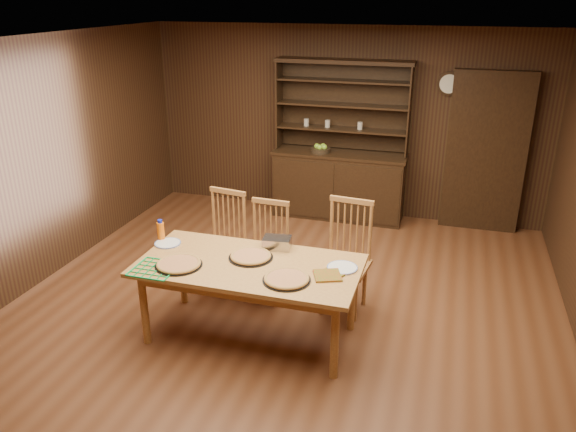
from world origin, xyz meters
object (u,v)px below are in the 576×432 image
(chair_left, at_px, (225,237))
(chair_center, at_px, (268,247))
(china_hutch, at_px, (339,176))
(dining_table, at_px, (249,271))
(chair_right, at_px, (347,252))
(juice_bottle, at_px, (161,231))

(chair_left, distance_m, chair_center, 0.50)
(china_hutch, height_order, chair_center, china_hutch)
(dining_table, relative_size, chair_left, 1.83)
(china_hutch, distance_m, chair_center, 2.41)
(chair_left, distance_m, chair_right, 1.32)
(chair_left, bearing_deg, dining_table, -45.96)
(chair_left, bearing_deg, chair_right, 6.99)
(chair_center, bearing_deg, china_hutch, 86.77)
(chair_center, xyz_separation_m, juice_bottle, (-0.90, -0.56, 0.30))
(china_hutch, xyz_separation_m, chair_right, (0.58, -2.40, 0.01))
(chair_left, relative_size, chair_right, 0.95)
(china_hutch, bearing_deg, chair_right, -76.42)
(chair_right, bearing_deg, china_hutch, 109.49)
(chair_center, bearing_deg, chair_left, 177.94)
(chair_right, bearing_deg, juice_bottle, -156.24)
(chair_center, bearing_deg, dining_table, -80.66)
(dining_table, distance_m, chair_center, 0.81)
(china_hutch, distance_m, chair_left, 2.47)
(china_hutch, height_order, chair_left, china_hutch)
(dining_table, relative_size, chair_right, 1.75)
(chair_left, distance_m, juice_bottle, 0.77)
(juice_bottle, bearing_deg, china_hutch, 68.79)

